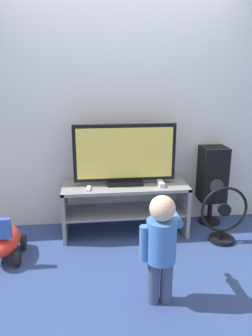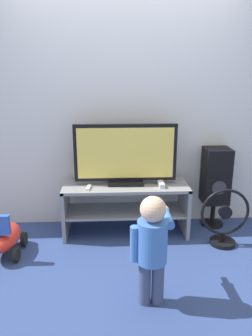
{
  "view_description": "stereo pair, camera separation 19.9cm",
  "coord_description": "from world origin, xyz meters",
  "px_view_note": "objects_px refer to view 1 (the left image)",
  "views": [
    {
      "loc": [
        -0.35,
        -2.95,
        1.66
      ],
      "look_at": [
        0.0,
        0.14,
        0.75
      ],
      "focal_mm": 35.0,
      "sensor_mm": 36.0,
      "label": 1
    },
    {
      "loc": [
        -0.15,
        -2.97,
        1.66
      ],
      "look_at": [
        0.0,
        0.14,
        0.75
      ],
      "focal_mm": 35.0,
      "sensor_mm": 36.0,
      "label": 2
    }
  ],
  "objects_px": {
    "remote_primary": "(89,189)",
    "floor_fan": "(223,217)",
    "child": "(161,241)",
    "speaker_tower": "(212,176)",
    "ride_on_toy": "(3,241)",
    "television": "(125,155)",
    "game_console": "(161,184)"
  },
  "relations": [
    {
      "from": "remote_primary",
      "to": "child",
      "type": "distance_m",
      "value": 1.14
    },
    {
      "from": "remote_primary",
      "to": "speaker_tower",
      "type": "height_order",
      "value": "speaker_tower"
    },
    {
      "from": "game_console",
      "to": "ride_on_toy",
      "type": "bearing_deg",
      "value": -168.44
    },
    {
      "from": "child",
      "to": "ride_on_toy",
      "type": "height_order",
      "value": "child"
    },
    {
      "from": "television",
      "to": "remote_primary",
      "type": "relative_size",
      "value": 7.84
    },
    {
      "from": "child",
      "to": "speaker_tower",
      "type": "height_order",
      "value": "speaker_tower"
    },
    {
      "from": "speaker_tower",
      "to": "ride_on_toy",
      "type": "distance_m",
      "value": 2.25
    },
    {
      "from": "ride_on_toy",
      "to": "game_console",
      "type": "bearing_deg",
      "value": 11.56
    },
    {
      "from": "remote_primary",
      "to": "floor_fan",
      "type": "relative_size",
      "value": 0.23
    },
    {
      "from": "television",
      "to": "game_console",
      "type": "height_order",
      "value": "television"
    },
    {
      "from": "ride_on_toy",
      "to": "speaker_tower",
      "type": "bearing_deg",
      "value": 13.54
    },
    {
      "from": "remote_primary",
      "to": "floor_fan",
      "type": "height_order",
      "value": "floor_fan"
    },
    {
      "from": "remote_primary",
      "to": "child",
      "type": "bearing_deg",
      "value": -63.2
    },
    {
      "from": "floor_fan",
      "to": "speaker_tower",
      "type": "bearing_deg",
      "value": 86.21
    },
    {
      "from": "child",
      "to": "remote_primary",
      "type": "bearing_deg",
      "value": 116.8
    },
    {
      "from": "game_console",
      "to": "ride_on_toy",
      "type": "height_order",
      "value": "game_console"
    },
    {
      "from": "floor_fan",
      "to": "television",
      "type": "bearing_deg",
      "value": 160.79
    },
    {
      "from": "remote_primary",
      "to": "child",
      "type": "height_order",
      "value": "child"
    },
    {
      "from": "game_console",
      "to": "floor_fan",
      "type": "xyz_separation_m",
      "value": [
        0.6,
        -0.23,
        -0.3
      ]
    },
    {
      "from": "speaker_tower",
      "to": "ride_on_toy",
      "type": "bearing_deg",
      "value": -166.46
    },
    {
      "from": "game_console",
      "to": "remote_primary",
      "type": "relative_size",
      "value": 1.16
    },
    {
      "from": "game_console",
      "to": "speaker_tower",
      "type": "distance_m",
      "value": 0.66
    },
    {
      "from": "floor_fan",
      "to": "ride_on_toy",
      "type": "bearing_deg",
      "value": -177.91
    },
    {
      "from": "game_console",
      "to": "child",
      "type": "xyz_separation_m",
      "value": [
        -0.22,
        -1.05,
        -0.06
      ]
    },
    {
      "from": "ride_on_toy",
      "to": "child",
      "type": "bearing_deg",
      "value": -29.48
    },
    {
      "from": "remote_primary",
      "to": "ride_on_toy",
      "type": "bearing_deg",
      "value": -160.61
    },
    {
      "from": "television",
      "to": "child",
      "type": "relative_size",
      "value": 1.23
    },
    {
      "from": "television",
      "to": "remote_primary",
      "type": "bearing_deg",
      "value": -160.48
    },
    {
      "from": "television",
      "to": "child",
      "type": "distance_m",
      "value": 1.21
    },
    {
      "from": "ride_on_toy",
      "to": "floor_fan",
      "type": "bearing_deg",
      "value": 2.09
    },
    {
      "from": "remote_primary",
      "to": "speaker_tower",
      "type": "relative_size",
      "value": 0.15
    },
    {
      "from": "game_console",
      "to": "floor_fan",
      "type": "distance_m",
      "value": 0.71
    }
  ]
}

